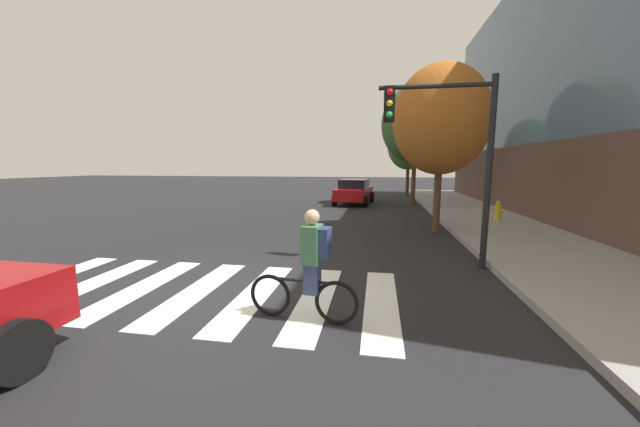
{
  "coord_description": "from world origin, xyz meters",
  "views": [
    {
      "loc": [
        3.0,
        -5.46,
        2.32
      ],
      "look_at": [
        1.6,
        2.63,
        1.13
      ],
      "focal_mm": 18.8,
      "sensor_mm": 36.0,
      "label": 1
    }
  ],
  "objects_px": {
    "cyclist": "(310,266)",
    "fire_hydrant": "(498,211)",
    "street_tree_far": "(409,146)",
    "sedan_mid": "(354,191)",
    "street_tree_near": "(441,120)",
    "street_tree_mid": "(416,124)",
    "traffic_light_near": "(450,140)"
  },
  "relations": [
    {
      "from": "cyclist",
      "to": "street_tree_mid",
      "type": "height_order",
      "value": "street_tree_mid"
    },
    {
      "from": "street_tree_mid",
      "to": "street_tree_far",
      "type": "distance_m",
      "value": 6.47
    },
    {
      "from": "cyclist",
      "to": "street_tree_far",
      "type": "relative_size",
      "value": 0.31
    },
    {
      "from": "street_tree_near",
      "to": "street_tree_mid",
      "type": "xyz_separation_m",
      "value": [
        -0.0,
        7.95,
        0.78
      ]
    },
    {
      "from": "sedan_mid",
      "to": "traffic_light_near",
      "type": "xyz_separation_m",
      "value": [
        2.92,
        -12.24,
        2.1
      ]
    },
    {
      "from": "traffic_light_near",
      "to": "street_tree_mid",
      "type": "height_order",
      "value": "street_tree_mid"
    },
    {
      "from": "traffic_light_near",
      "to": "fire_hydrant",
      "type": "distance_m",
      "value": 7.3
    },
    {
      "from": "cyclist",
      "to": "street_tree_near",
      "type": "xyz_separation_m",
      "value": [
        2.98,
        7.36,
        2.96
      ]
    },
    {
      "from": "sedan_mid",
      "to": "street_tree_mid",
      "type": "distance_m",
      "value": 5.12
    },
    {
      "from": "street_tree_far",
      "to": "sedan_mid",
      "type": "bearing_deg",
      "value": -119.7
    },
    {
      "from": "fire_hydrant",
      "to": "street_tree_far",
      "type": "bearing_deg",
      "value": 101.19
    },
    {
      "from": "cyclist",
      "to": "street_tree_mid",
      "type": "bearing_deg",
      "value": 79.01
    },
    {
      "from": "cyclist",
      "to": "street_tree_far",
      "type": "height_order",
      "value": "street_tree_far"
    },
    {
      "from": "sedan_mid",
      "to": "traffic_light_near",
      "type": "bearing_deg",
      "value": -76.59
    },
    {
      "from": "traffic_light_near",
      "to": "fire_hydrant",
      "type": "height_order",
      "value": "traffic_light_near"
    },
    {
      "from": "street_tree_near",
      "to": "street_tree_mid",
      "type": "distance_m",
      "value": 7.99
    },
    {
      "from": "sedan_mid",
      "to": "street_tree_near",
      "type": "relative_size",
      "value": 0.78
    },
    {
      "from": "sedan_mid",
      "to": "cyclist",
      "type": "bearing_deg",
      "value": -88.41
    },
    {
      "from": "street_tree_near",
      "to": "traffic_light_near",
      "type": "bearing_deg",
      "value": -96.67
    },
    {
      "from": "traffic_light_near",
      "to": "street_tree_mid",
      "type": "bearing_deg",
      "value": 87.71
    },
    {
      "from": "street_tree_near",
      "to": "fire_hydrant",
      "type": "bearing_deg",
      "value": 36.7
    },
    {
      "from": "traffic_light_near",
      "to": "street_tree_far",
      "type": "height_order",
      "value": "street_tree_far"
    },
    {
      "from": "street_tree_near",
      "to": "street_tree_far",
      "type": "height_order",
      "value": "street_tree_near"
    },
    {
      "from": "cyclist",
      "to": "fire_hydrant",
      "type": "relative_size",
      "value": 2.19
    },
    {
      "from": "fire_hydrant",
      "to": "street_tree_near",
      "type": "relative_size",
      "value": 0.14
    },
    {
      "from": "cyclist",
      "to": "traffic_light_near",
      "type": "xyz_separation_m",
      "value": [
        2.49,
        3.17,
        2.02
      ]
    },
    {
      "from": "street_tree_far",
      "to": "cyclist",
      "type": "bearing_deg",
      "value": -98.32
    },
    {
      "from": "sedan_mid",
      "to": "cyclist",
      "type": "xyz_separation_m",
      "value": [
        0.43,
        -15.41,
        0.08
      ]
    },
    {
      "from": "cyclist",
      "to": "street_tree_mid",
      "type": "xyz_separation_m",
      "value": [
        2.97,
        15.31,
        3.74
      ]
    },
    {
      "from": "traffic_light_near",
      "to": "street_tree_near",
      "type": "xyz_separation_m",
      "value": [
        0.49,
        4.19,
        0.94
      ]
    },
    {
      "from": "sedan_mid",
      "to": "street_tree_far",
      "type": "bearing_deg",
      "value": 60.3
    },
    {
      "from": "street_tree_mid",
      "to": "sedan_mid",
      "type": "bearing_deg",
      "value": 178.43
    }
  ]
}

